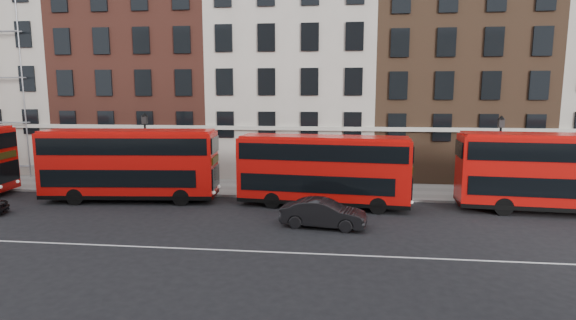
# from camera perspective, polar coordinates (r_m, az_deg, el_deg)

# --- Properties ---
(ground) EXTENTS (120.00, 120.00, 0.00)m
(ground) POSITION_cam_1_polar(r_m,az_deg,el_deg) (21.98, -3.90, -9.69)
(ground) COLOR black
(ground) RESTS_ON ground
(pavement) EXTENTS (80.00, 5.00, 0.15)m
(pavement) POSITION_cam_1_polar(r_m,az_deg,el_deg) (31.99, -0.49, -3.67)
(pavement) COLOR gray
(pavement) RESTS_ON ground
(kerb) EXTENTS (80.00, 0.30, 0.16)m
(kerb) POSITION_cam_1_polar(r_m,az_deg,el_deg) (29.57, -1.08, -4.69)
(kerb) COLOR gray
(kerb) RESTS_ON ground
(road_centre_line) EXTENTS (70.00, 0.12, 0.01)m
(road_centre_line) POSITION_cam_1_polar(r_m,az_deg,el_deg) (20.13, -4.95, -11.45)
(road_centre_line) COLOR white
(road_centre_line) RESTS_ON ground
(building_terrace) EXTENTS (64.00, 11.95, 22.00)m
(building_terrace) POSITION_cam_1_polar(r_m,az_deg,el_deg) (38.75, 0.41, 13.60)
(building_terrace) COLOR #AEA597
(building_terrace) RESTS_ON ground
(bus_b) EXTENTS (11.03, 3.60, 4.55)m
(bus_b) POSITION_cam_1_polar(r_m,az_deg,el_deg) (30.09, -19.49, -0.38)
(bus_b) COLOR red
(bus_b) RESTS_ON ground
(bus_c) EXTENTS (10.44, 3.41, 4.31)m
(bus_c) POSITION_cam_1_polar(r_m,az_deg,el_deg) (27.09, 4.44, -1.14)
(bus_c) COLOR red
(bus_c) RESTS_ON ground
(bus_d) EXTENTS (11.06, 3.47, 4.57)m
(bus_d) POSITION_cam_1_polar(r_m,az_deg,el_deg) (29.76, 31.10, -1.21)
(bus_d) COLOR red
(bus_d) RESTS_ON ground
(car_front) EXTENTS (4.55, 2.15, 1.44)m
(car_front) POSITION_cam_1_polar(r_m,az_deg,el_deg) (23.30, 4.52, -6.78)
(car_front) COLOR black
(car_front) RESTS_ON ground
(lamp_post_left) EXTENTS (0.44, 0.44, 5.33)m
(lamp_post_left) POSITION_cam_1_polar(r_m,az_deg,el_deg) (32.61, -17.60, 1.51)
(lamp_post_left) COLOR black
(lamp_post_left) RESTS_ON pavement
(lamp_post_right) EXTENTS (0.44, 0.44, 5.33)m
(lamp_post_right) POSITION_cam_1_polar(r_m,az_deg,el_deg) (30.94, 25.22, 0.72)
(lamp_post_right) COLOR black
(lamp_post_right) RESTS_ON pavement
(iron_railings) EXTENTS (6.60, 0.06, 1.00)m
(iron_railings) POSITION_cam_1_polar(r_m,az_deg,el_deg) (34.01, -0.03, -1.94)
(iron_railings) COLOR black
(iron_railings) RESTS_ON pavement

